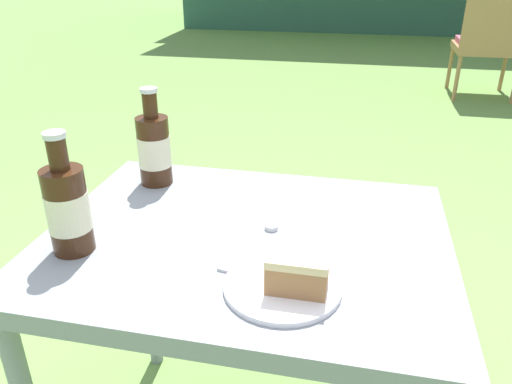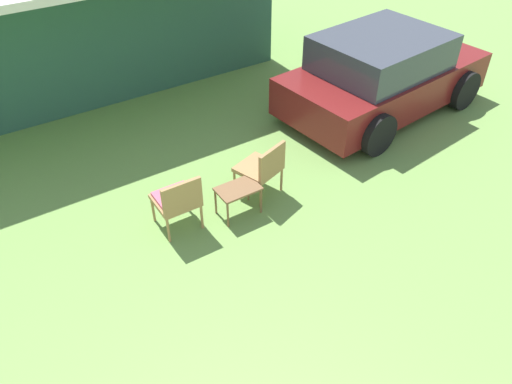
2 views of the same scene
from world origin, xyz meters
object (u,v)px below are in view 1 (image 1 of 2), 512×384
Objects in this scene: cake_on_plate at (291,277)px; cola_bottle_far at (68,208)px; cola_bottle_near at (154,148)px; patio_table at (246,265)px; wicker_chair_cushioned at (489,42)px.

cola_bottle_far reaches higher than cake_on_plate.
cola_bottle_near is (-0.40, 0.37, 0.07)m from cake_on_plate.
wicker_chair_cushioned is at bearing 72.39° from patio_table.
patio_table is 3.43× the size of cola_bottle_far.
cola_bottle_near reaches higher than cake_on_plate.
patio_table is (-1.28, -4.02, 0.12)m from wicker_chair_cushioned.
cola_bottle_near is 1.00× the size of cola_bottle_far.
cola_bottle_near and cola_bottle_far have the same top height.
cake_on_plate is 0.85× the size of cola_bottle_near.
cola_bottle_far is (-0.43, 0.04, 0.07)m from cake_on_plate.
cake_on_plate is (-1.16, -4.19, 0.22)m from wicker_chair_cushioned.
patio_table is 4.03× the size of cake_on_plate.
cola_bottle_far reaches higher than patio_table.
cake_on_plate is 0.55m from cola_bottle_near.
cake_on_plate is at bearing -43.13° from cola_bottle_near.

